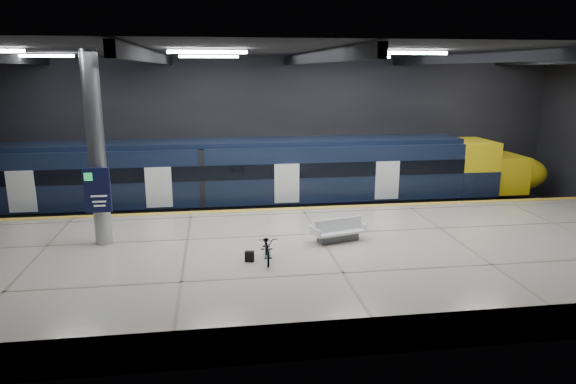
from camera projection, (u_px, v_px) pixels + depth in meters
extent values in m
plane|color=black|center=(313.00, 251.00, 21.17)|extent=(30.00, 30.00, 0.00)
cube|color=black|center=(286.00, 132.00, 27.95)|extent=(30.00, 0.10, 8.00)
cube|color=black|center=(376.00, 209.00, 12.54)|extent=(30.00, 0.10, 8.00)
cube|color=black|center=(315.00, 51.00, 19.31)|extent=(30.00, 16.00, 0.10)
cube|color=black|center=(152.00, 57.00, 18.55)|extent=(0.25, 16.00, 0.40)
cube|color=black|center=(315.00, 58.00, 19.37)|extent=(0.25, 16.00, 0.40)
cube|color=black|center=(465.00, 58.00, 20.20)|extent=(0.25, 16.00, 0.40)
cube|color=white|center=(208.00, 52.00, 16.87)|extent=(2.60, 0.18, 0.10)
cube|color=white|center=(411.00, 53.00, 17.83)|extent=(2.60, 0.18, 0.10)
cube|color=white|center=(42.00, 56.00, 21.68)|extent=(2.60, 0.18, 0.10)
cube|color=white|center=(209.00, 56.00, 22.64)|extent=(2.60, 0.18, 0.10)
cube|color=white|center=(362.00, 57.00, 23.61)|extent=(2.60, 0.18, 0.10)
cube|color=white|center=(504.00, 57.00, 24.57)|extent=(2.60, 0.18, 0.10)
cube|color=beige|center=(326.00, 261.00, 18.64)|extent=(30.00, 11.00, 1.10)
cube|color=yellow|center=(302.00, 208.00, 23.57)|extent=(30.00, 0.40, 0.01)
cube|color=gray|center=(295.00, 217.00, 25.76)|extent=(30.00, 0.08, 0.16)
cube|color=gray|center=(291.00, 210.00, 27.14)|extent=(30.00, 0.08, 0.16)
cube|color=black|center=(224.00, 207.00, 25.86)|extent=(24.00, 2.58, 0.80)
cube|color=black|center=(223.00, 173.00, 25.45)|extent=(24.00, 2.80, 2.75)
cube|color=black|center=(222.00, 143.00, 25.10)|extent=(24.00, 2.30, 0.24)
cube|color=black|center=(224.00, 173.00, 24.02)|extent=(24.00, 0.04, 0.70)
cube|color=white|center=(287.00, 183.00, 24.57)|extent=(1.20, 0.05, 1.90)
cube|color=yellow|center=(469.00, 166.00, 27.24)|extent=(2.00, 2.80, 2.75)
ellipsoid|color=yellow|center=(514.00, 173.00, 27.71)|extent=(3.60, 2.52, 1.90)
cube|color=black|center=(475.00, 163.00, 27.24)|extent=(1.60, 2.38, 0.80)
cube|color=#595B60|center=(338.00, 237.00, 19.07)|extent=(1.60, 0.86, 0.29)
cube|color=white|center=(338.00, 232.00, 19.02)|extent=(2.05, 1.29, 0.08)
cube|color=white|center=(338.00, 225.00, 18.96)|extent=(1.86, 0.58, 0.48)
cube|color=white|center=(315.00, 232.00, 18.63)|extent=(0.27, 0.80, 0.29)
cube|color=white|center=(360.00, 226.00, 19.37)|extent=(0.27, 0.80, 0.29)
imported|color=#99999E|center=(267.00, 248.00, 17.04)|extent=(0.67, 1.75, 0.91)
cube|color=black|center=(250.00, 256.00, 17.03)|extent=(0.33, 0.24, 0.35)
cylinder|color=#9EA0A5|center=(96.00, 150.00, 18.05)|extent=(0.60, 0.60, 6.90)
cube|color=#0E1235|center=(97.00, 190.00, 17.96)|extent=(0.90, 0.12, 1.60)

